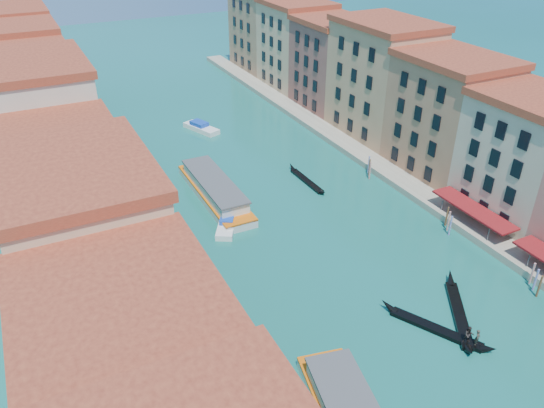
{
  "coord_description": "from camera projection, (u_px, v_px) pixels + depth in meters",
  "views": [
    {
      "loc": [
        -28.68,
        -3.16,
        38.9
      ],
      "look_at": [
        -3.47,
        47.56,
        5.98
      ],
      "focal_mm": 35.0,
      "sensor_mm": 36.0,
      "label": 1
    }
  ],
  "objects": [
    {
      "name": "right_bank_palazzos",
      "position": [
        403.0,
        95.0,
        90.0
      ],
      "size": [
        12.8,
        128.4,
        21.0
      ],
      "color": "#9F4E3D",
      "rests_on": "ground"
    },
    {
      "name": "vaporetto_far",
      "position": [
        215.0,
        190.0,
        78.29
      ],
      "size": [
        4.71,
        20.55,
        3.06
      ],
      "rotation": [
        0.0,
        0.0,
        -0.0
      ],
      "color": "silver",
      "rests_on": "ground"
    },
    {
      "name": "mooring_poles_right",
      "position": [
        516.0,
        267.0,
        62.02
      ],
      "size": [
        1.44,
        54.24,
        3.2
      ],
      "color": "brown",
      "rests_on": "ground"
    },
    {
      "name": "motorboat_far",
      "position": [
        201.0,
        127.0,
        101.5
      ],
      "size": [
        5.16,
        8.35,
        1.65
      ],
      "rotation": [
        0.0,
        0.0,
        0.36
      ],
      "color": "white",
      "rests_on": "ground"
    },
    {
      "name": "gondola_far",
      "position": [
        306.0,
        180.0,
        83.33
      ],
      "size": [
        1.22,
        11.28,
        1.6
      ],
      "rotation": [
        0.0,
        0.0,
        0.02
      ],
      "color": "black",
      "rests_on": "ground"
    },
    {
      "name": "gondola_fore",
      "position": [
        436.0,
        328.0,
        54.6
      ],
      "size": [
        6.85,
        11.61,
        2.53
      ],
      "rotation": [
        0.0,
        0.0,
        0.49
      ],
      "color": "black",
      "rests_on": "ground"
    },
    {
      "name": "quay",
      "position": [
        359.0,
        153.0,
        91.57
      ],
      "size": [
        4.0,
        140.0,
        1.0
      ],
      "primitive_type": "cube",
      "color": "gray",
      "rests_on": "ground"
    },
    {
      "name": "motorboat_mid",
      "position": [
        227.0,
        223.0,
        71.85
      ],
      "size": [
        5.44,
        7.23,
        1.46
      ],
      "rotation": [
        0.0,
        0.0,
        -0.52
      ],
      "color": "white",
      "rests_on": "ground"
    },
    {
      "name": "gondola_right",
      "position": [
        460.0,
        314.0,
        56.24
      ],
      "size": [
        8.3,
        11.86,
        2.7
      ],
      "rotation": [
        0.0,
        0.0,
        -0.58
      ],
      "color": "black",
      "rests_on": "ground"
    },
    {
      "name": "left_bank_palazzos",
      "position": [
        57.0,
        158.0,
        68.22
      ],
      "size": [
        12.8,
        128.4,
        21.0
      ],
      "color": "#C6B08F",
      "rests_on": "ground"
    }
  ]
}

